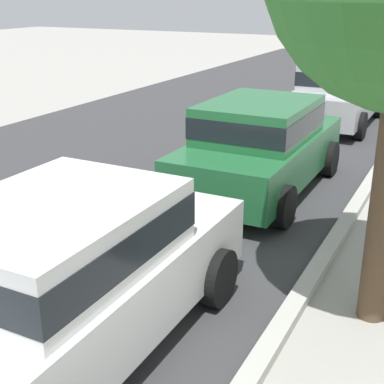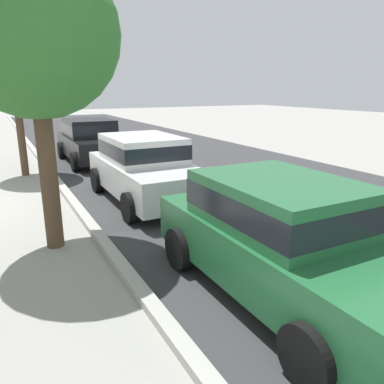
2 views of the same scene
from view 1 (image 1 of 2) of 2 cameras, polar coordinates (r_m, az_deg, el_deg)
name	(u,v)px [view 1 (image 1 of 2)]	position (r m, az deg, el deg)	size (l,w,h in m)	color
parked_car_white	(67,273)	(5.04, -12.99, -8.24)	(4.11, 1.93, 1.56)	silver
parked_car_green	(260,143)	(9.11, 7.19, 5.09)	(4.11, 1.93, 1.56)	#236638
parked_car_silver	(338,92)	(14.37, 15.07, 10.15)	(4.11, 1.93, 1.56)	#B7B7BC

